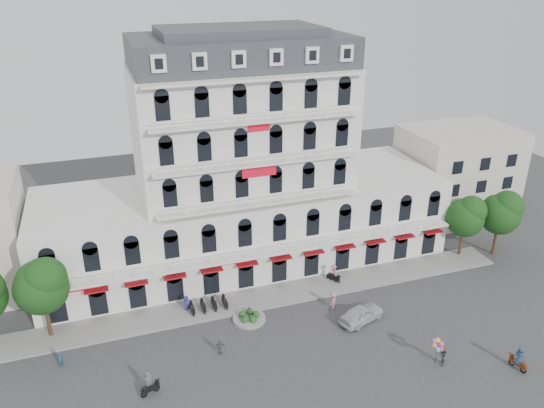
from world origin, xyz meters
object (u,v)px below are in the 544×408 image
at_px(rider_west, 150,384).
at_px(rider_center, 333,273).
at_px(rider_east, 519,358).
at_px(balloon_vendor, 441,353).
at_px(parked_car, 362,314).

bearing_deg(rider_west, rider_center, 6.09).
xyz_separation_m(rider_east, balloon_vendor, (-5.96, 2.57, 0.14)).
bearing_deg(rider_west, balloon_vendor, -30.92).
bearing_deg(balloon_vendor, rider_west, 169.32).
distance_m(parked_car, rider_center, 7.14).
bearing_deg(rider_east, balloon_vendor, 53.09).
xyz_separation_m(parked_car, rider_west, (-20.38, -3.12, 0.17)).
xyz_separation_m(parked_car, rider_east, (9.46, -10.20, 0.30)).
xyz_separation_m(rider_west, rider_center, (20.71, 10.25, 0.13)).
bearing_deg(parked_car, rider_east, -156.27).
height_order(rider_west, rider_east, rider_east).
bearing_deg(rider_center, rider_east, -3.78).
bearing_deg(rider_center, parked_car, -34.25).
relative_size(rider_west, rider_east, 0.98).
bearing_deg(parked_car, balloon_vendor, -174.46).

